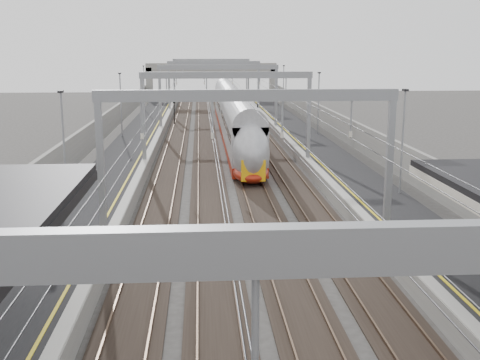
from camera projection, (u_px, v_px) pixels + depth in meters
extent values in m
cube|color=black|center=(127.00, 159.00, 48.84)|extent=(4.00, 120.00, 1.00)
cube|color=black|center=(321.00, 157.00, 49.88)|extent=(4.00, 120.00, 1.00)
cube|color=black|center=(170.00, 164.00, 49.17)|extent=(2.40, 140.00, 0.08)
cube|color=brown|center=(162.00, 163.00, 49.10)|extent=(0.07, 140.00, 0.14)
cube|color=brown|center=(179.00, 163.00, 49.20)|extent=(0.07, 140.00, 0.14)
cube|color=black|center=(207.00, 164.00, 49.36)|extent=(2.40, 140.00, 0.08)
cube|color=brown|center=(198.00, 163.00, 49.30)|extent=(0.07, 140.00, 0.14)
cube|color=brown|center=(216.00, 163.00, 49.39)|extent=(0.07, 140.00, 0.14)
cube|color=black|center=(243.00, 163.00, 49.56)|extent=(2.40, 140.00, 0.08)
cube|color=brown|center=(235.00, 162.00, 49.49)|extent=(0.07, 140.00, 0.14)
cube|color=brown|center=(252.00, 162.00, 49.59)|extent=(0.07, 140.00, 0.14)
cube|color=black|center=(280.00, 163.00, 49.75)|extent=(2.40, 140.00, 0.08)
cube|color=brown|center=(271.00, 162.00, 49.69)|extent=(0.07, 140.00, 0.14)
cube|color=brown|center=(288.00, 162.00, 49.78)|extent=(0.07, 140.00, 0.14)
cube|color=gray|center=(405.00, 248.00, 5.99)|extent=(13.00, 0.25, 0.50)
cube|color=gray|center=(101.00, 168.00, 25.72)|extent=(0.28, 0.28, 6.60)
cube|color=gray|center=(389.00, 164.00, 26.54)|extent=(0.28, 0.28, 6.60)
cube|color=gray|center=(248.00, 95.00, 25.48)|extent=(13.00, 0.25, 0.50)
cube|color=gray|center=(143.00, 116.00, 45.22)|extent=(0.28, 0.28, 6.60)
cube|color=gray|center=(309.00, 115.00, 46.04)|extent=(0.28, 0.28, 6.60)
cube|color=gray|center=(227.00, 75.00, 44.97)|extent=(13.00, 0.25, 0.50)
cube|color=gray|center=(160.00, 96.00, 64.71)|extent=(0.28, 0.28, 6.60)
cube|color=gray|center=(276.00, 95.00, 65.53)|extent=(0.28, 0.28, 6.60)
cube|color=gray|center=(218.00, 67.00, 64.47)|extent=(13.00, 0.25, 0.50)
cube|color=gray|center=(169.00, 85.00, 84.20)|extent=(0.28, 0.28, 6.60)
cube|color=gray|center=(258.00, 85.00, 85.02)|extent=(0.28, 0.28, 6.60)
cube|color=gray|center=(214.00, 63.00, 83.96)|extent=(13.00, 0.25, 0.50)
cube|color=gray|center=(174.00, 79.00, 101.75)|extent=(0.28, 0.28, 6.60)
cube|color=gray|center=(248.00, 78.00, 102.57)|extent=(0.28, 0.28, 6.60)
cube|color=gray|center=(211.00, 60.00, 101.51)|extent=(13.00, 0.25, 0.50)
cylinder|color=#262628|center=(172.00, 93.00, 52.87)|extent=(0.03, 140.00, 0.03)
cylinder|color=#262628|center=(206.00, 92.00, 53.07)|extent=(0.03, 140.00, 0.03)
cylinder|color=#262628|center=(239.00, 92.00, 53.26)|extent=(0.03, 140.00, 0.03)
cylinder|color=#262628|center=(273.00, 92.00, 53.46)|extent=(0.03, 140.00, 0.03)
cube|color=gray|center=(211.00, 67.00, 101.75)|extent=(22.00, 2.20, 1.40)
cube|color=gray|center=(150.00, 86.00, 101.73)|extent=(1.00, 2.20, 6.20)
cube|color=gray|center=(273.00, 85.00, 103.10)|extent=(1.00, 2.20, 6.20)
cube|color=gray|center=(86.00, 146.00, 48.40)|extent=(0.30, 120.00, 3.20)
cube|color=gray|center=(360.00, 143.00, 49.86)|extent=(0.30, 120.00, 3.20)
cube|color=#A1200E|center=(240.00, 148.00, 53.58)|extent=(2.62, 22.33, 0.78)
cube|color=gray|center=(240.00, 128.00, 53.19)|extent=(2.62, 22.33, 2.91)
cube|color=black|center=(247.00, 169.00, 46.03)|extent=(1.94, 2.33, 0.49)
cube|color=#A1200E|center=(228.00, 119.00, 75.73)|extent=(2.62, 22.33, 0.78)
cube|color=gray|center=(228.00, 104.00, 75.33)|extent=(2.62, 22.33, 2.91)
cube|color=black|center=(231.00, 130.00, 68.18)|extent=(1.94, 2.33, 0.49)
ellipsoid|color=gray|center=(251.00, 153.00, 42.18)|extent=(2.62, 5.05, 4.08)
cube|color=#F6AC0C|center=(253.00, 171.00, 40.33)|extent=(1.65, 0.12, 1.46)
cube|color=black|center=(253.00, 148.00, 40.44)|extent=(1.55, 0.56, 0.91)
cylinder|color=black|center=(174.00, 113.00, 74.12)|extent=(0.12, 0.12, 3.00)
cube|color=black|center=(174.00, 100.00, 73.78)|extent=(0.32, 0.22, 0.75)
sphere|color=#0CE526|center=(174.00, 99.00, 73.62)|extent=(0.16, 0.16, 0.16)
cylinder|color=black|center=(246.00, 119.00, 67.71)|extent=(0.12, 0.12, 3.00)
cube|color=black|center=(247.00, 105.00, 67.37)|extent=(0.32, 0.22, 0.75)
sphere|color=red|center=(247.00, 104.00, 67.21)|extent=(0.16, 0.16, 0.16)
cylinder|color=black|center=(257.00, 110.00, 77.89)|extent=(0.12, 0.12, 3.00)
cube|color=black|center=(257.00, 98.00, 77.55)|extent=(0.32, 0.22, 0.75)
sphere|color=red|center=(257.00, 97.00, 77.39)|extent=(0.16, 0.16, 0.16)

